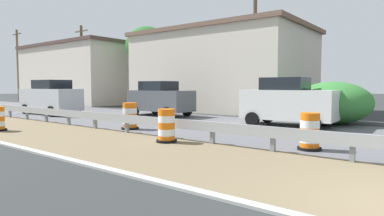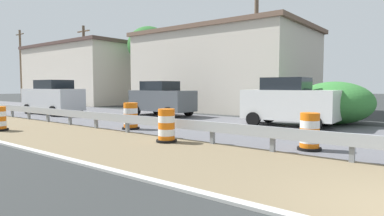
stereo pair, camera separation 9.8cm
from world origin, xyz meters
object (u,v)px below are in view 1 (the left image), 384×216
Objects in this scene: traffic_barrel_nearest at (310,133)px; car_mid_far_lane at (160,99)px; car_trailing_near_lane at (288,102)px; utility_pole_far at (18,64)px; traffic_barrel_mid at (130,117)px; car_lead_far_lane at (51,97)px; traffic_barrel_close at (167,127)px; utility_pole_near at (255,43)px; utility_pole_mid at (82,64)px.

car_mid_far_lane is at bearing 64.14° from traffic_barrel_nearest.
car_trailing_near_lane reaches higher than traffic_barrel_nearest.
traffic_barrel_nearest is at bearing -103.13° from utility_pole_far.
car_lead_far_lane reaches higher than traffic_barrel_mid.
traffic_barrel_mid is 6.25m from car_mid_far_lane.
traffic_barrel_nearest is at bearing -69.54° from traffic_barrel_close.
utility_pole_near is (8.26, 5.95, 3.90)m from traffic_barrel_nearest.
utility_pole_near is (3.07, -4.76, 3.33)m from car_mid_far_lane.
traffic_barrel_nearest is 4.40m from traffic_barrel_close.
utility_pole_mid is at bearing 168.28° from car_mid_far_lane.
car_mid_far_lane is at bearing 176.24° from car_trailing_near_lane.
traffic_barrel_nearest is 5.64m from car_trailing_near_lane.
utility_pole_far reaches higher than car_trailing_near_lane.
traffic_barrel_mid is 9.36m from utility_pole_near.
car_trailing_near_lane is 14.73m from car_lead_far_lane.
traffic_barrel_close is at bearing -116.97° from utility_pole_mid.
utility_pole_mid is (8.28, 23.40, 3.33)m from traffic_barrel_nearest.
utility_pole_near is (8.38, -1.53, 3.88)m from traffic_barrel_mid.
utility_pole_far is at bearing 174.59° from car_mid_far_lane.
car_lead_far_lane reaches higher than traffic_barrel_nearest.
utility_pole_far is (0.25, 13.15, 0.51)m from utility_pole_mid.
traffic_barrel_close is 0.13× the size of utility_pole_near.
utility_pole_near is at bearing 133.45° from car_trailing_near_lane.
car_mid_far_lane is 13.35m from utility_pole_mid.
traffic_barrel_nearest is at bearing -23.92° from car_mid_far_lane.
car_mid_far_lane is at bearing -103.66° from utility_pole_mid.
utility_pole_mid is at bearing 62.19° from traffic_barrel_mid.
car_trailing_near_lane is at bearing 0.40° from car_mid_far_lane.
car_mid_far_lane is at bearing 44.42° from traffic_barrel_close.
car_lead_far_lane is (1.60, 16.93, 0.62)m from traffic_barrel_nearest.
car_mid_far_lane is at bearing -97.35° from utility_pole_far.
car_trailing_near_lane is 34.30m from utility_pole_far.
traffic_barrel_nearest is 10.90m from utility_pole_near.
traffic_barrel_close is 13.20m from car_lead_far_lane.
traffic_barrel_nearest is 0.99× the size of traffic_barrel_close.
car_trailing_near_lane is at bearing -134.33° from utility_pole_near.
traffic_barrel_close is 0.26× the size of car_trailing_near_lane.
traffic_barrel_close is 34.17m from utility_pole_far.
utility_pole_near reaches higher than traffic_barrel_nearest.
traffic_barrel_nearest is 25.04m from utility_pole_mid.
car_lead_far_lane is 0.57× the size of utility_pole_near.
car_mid_far_lane is at bearing 31.33° from traffic_barrel_mid.
traffic_barrel_close is 10.70m from utility_pole_near.
car_trailing_near_lane is at bearing -167.23° from car_lead_far_lane.
utility_pole_near is at bearing 10.58° from traffic_barrel_close.
car_trailing_near_lane is (4.97, 2.59, 0.62)m from traffic_barrel_nearest.
utility_pole_far reaches higher than car_mid_far_lane.
car_lead_far_lane is 7.18m from car_mid_far_lane.
utility_pole_near is (6.66, -10.98, 3.29)m from car_lead_far_lane.
utility_pole_mid is (3.30, 20.81, 2.71)m from car_trailing_near_lane.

